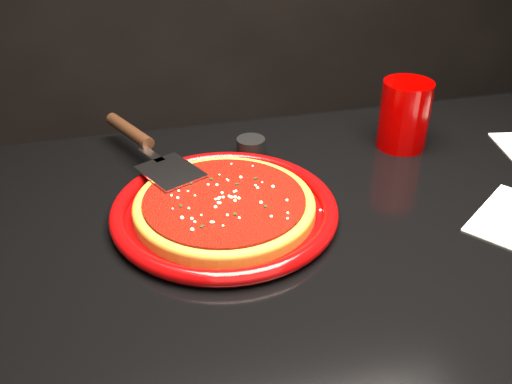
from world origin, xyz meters
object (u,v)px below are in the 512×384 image
table (321,377)px  cup (404,115)px  plate (225,210)px  pizza_server (149,147)px  ramekin (251,149)px

table → cup: 0.54m
table → plate: 0.43m
cup → plate: bearing=-157.5°
pizza_server → ramekin: 0.19m
plate → pizza_server: size_ratio=1.03×
table → pizza_server: (-0.27, 0.24, 0.42)m
plate → ramekin: size_ratio=6.76×
table → plate: plate is taller
pizza_server → ramekin: pizza_server is taller
pizza_server → ramekin: (0.19, -0.00, -0.03)m
table → pizza_server: pizza_server is taller
pizza_server → table: bearing=-66.8°
plate → pizza_server: pizza_server is taller
ramekin → plate: bearing=-115.8°
table → ramekin: 0.47m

